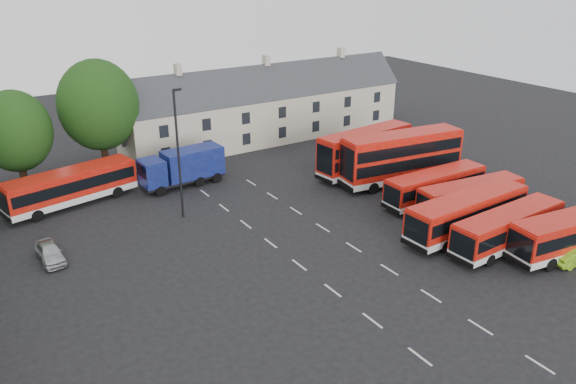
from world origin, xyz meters
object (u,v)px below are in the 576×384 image
at_px(box_truck, 183,166).
at_px(silver_car, 50,252).
at_px(lamppost, 178,151).
at_px(bus_dd_south, 402,155).
at_px(bus_row_a, 576,230).

height_order(box_truck, silver_car, box_truck).
xyz_separation_m(box_truck, lamppost, (-2.95, -6.70, 3.89)).
bearing_deg(silver_car, box_truck, 29.57).
xyz_separation_m(bus_dd_south, lamppost, (-21.07, 4.11, 3.00)).
relative_size(bus_row_a, silver_car, 2.90).
xyz_separation_m(bus_dd_south, silver_car, (-32.18, 2.28, -2.20)).
relative_size(box_truck, silver_car, 2.06).
xyz_separation_m(bus_dd_south, box_truck, (-18.12, 10.81, -0.89)).
distance_m(bus_row_a, lamppost, 31.10).
height_order(bus_dd_south, lamppost, lamppost).
height_order(bus_row_a, silver_car, bus_row_a).
xyz_separation_m(box_truck, silver_car, (-14.06, -8.53, -1.31)).
distance_m(bus_row_a, bus_dd_south, 17.67).
distance_m(silver_car, lamppost, 12.40).
height_order(bus_row_a, box_truck, box_truck).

